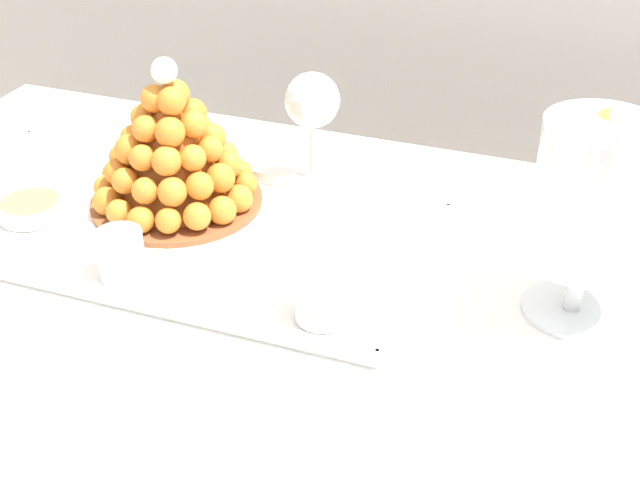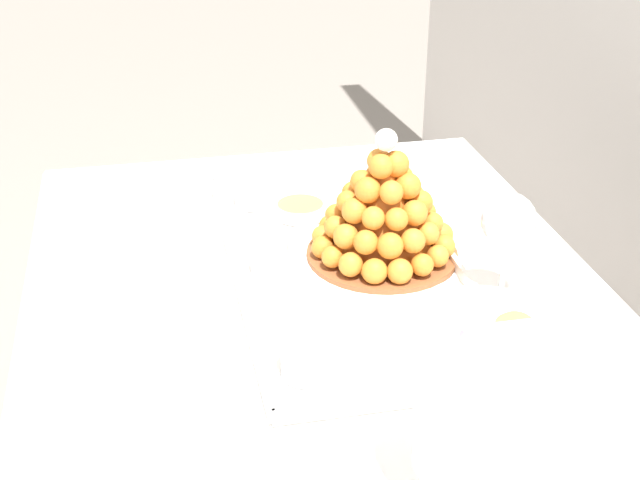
% 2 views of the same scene
% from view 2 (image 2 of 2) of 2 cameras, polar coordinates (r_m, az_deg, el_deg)
% --- Properties ---
extents(buffet_table, '(1.54, 0.84, 0.75)m').
position_cam_2_polar(buffet_table, '(1.16, 2.34, -13.51)').
color(buffet_table, brown).
rests_on(buffet_table, ground_plane).
extents(serving_tray, '(0.67, 0.33, 0.02)m').
position_cam_2_polar(serving_tray, '(1.32, 1.57, -1.89)').
color(serving_tray, white).
rests_on(serving_tray, buffet_table).
extents(croquembouche, '(0.23, 0.23, 0.21)m').
position_cam_2_polar(croquembouche, '(1.32, 4.15, 1.90)').
color(croquembouche, brown).
rests_on(croquembouche, serving_tray).
extents(dessert_cup_left, '(0.06, 0.06, 0.06)m').
position_cam_2_polar(dessert_cup_left, '(1.51, -4.47, 3.18)').
color(dessert_cup_left, silver).
rests_on(dessert_cup_left, serving_tray).
extents(dessert_cup_mid_left, '(0.06, 0.06, 0.06)m').
position_cam_2_polar(dessert_cup_mid_left, '(1.29, -3.24, -1.23)').
color(dessert_cup_mid_left, silver).
rests_on(dessert_cup_mid_left, serving_tray).
extents(dessert_cup_centre, '(0.06, 0.06, 0.06)m').
position_cam_2_polar(dessert_cup_centre, '(1.08, -0.92, -7.51)').
color(dessert_cup_centre, silver).
rests_on(dessert_cup_centre, serving_tray).
extents(creme_brulee_ramekin, '(0.09, 0.09, 0.02)m').
position_cam_2_polar(creme_brulee_ramekin, '(1.47, -1.28, 2.03)').
color(creme_brulee_ramekin, white).
rests_on(creme_brulee_ramekin, serving_tray).
extents(macaron_goblet, '(0.12, 0.12, 0.24)m').
position_cam_2_polar(macaron_goblet, '(0.84, 10.40, -10.05)').
color(macaron_goblet, white).
rests_on(macaron_goblet, buffet_table).
extents(wine_glass, '(0.08, 0.08, 0.17)m').
position_cam_2_polar(wine_glass, '(1.22, 12.07, 1.06)').
color(wine_glass, silver).
rests_on(wine_glass, buffet_table).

